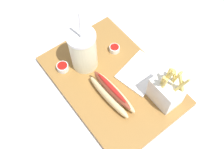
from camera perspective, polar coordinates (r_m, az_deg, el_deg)
ground_plane at (r=0.86m, az=0.00°, el=-2.05°), size 2.40×2.40×0.02m
food_tray at (r=0.84m, az=0.00°, el=-1.39°), size 0.46×0.31×0.02m
soda_cup at (r=0.81m, az=-6.43°, el=5.37°), size 0.09×0.09×0.24m
fries_basket at (r=0.77m, az=12.03°, el=-3.61°), size 0.09×0.07×0.16m
hot_dog_1 at (r=0.78m, az=-0.05°, el=-4.19°), size 0.18×0.06×0.07m
ketchup_cup_1 at (r=0.89m, az=0.57°, el=5.81°), size 0.04×0.04×0.02m
ketchup_cup_2 at (r=0.86m, az=-10.94°, el=1.63°), size 0.04×0.04×0.02m
napkin_stack at (r=0.85m, az=6.49°, el=0.38°), size 0.14×0.16×0.01m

